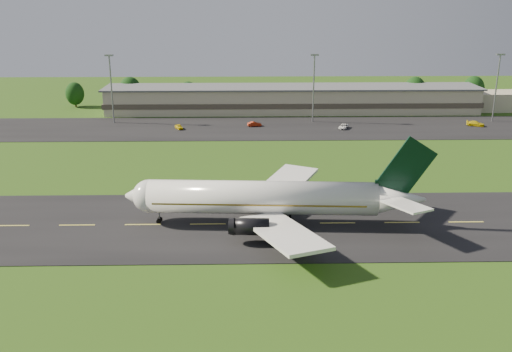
{
  "coord_description": "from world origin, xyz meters",
  "views": [
    {
      "loc": [
        -15.75,
        -89.27,
        37.22
      ],
      "look_at": [
        -13.7,
        8.0,
        6.0
      ],
      "focal_mm": 40.0,
      "sensor_mm": 36.0,
      "label": 1
    }
  ],
  "objects_px": {
    "light_mast_centre": "(314,80)",
    "light_mast_east": "(497,79)",
    "terminal": "(311,100)",
    "service_vehicle_a": "(179,127)",
    "airliner": "(267,198)",
    "light_mast_west": "(111,81)",
    "service_vehicle_d": "(476,124)",
    "service_vehicle_b": "(254,124)",
    "service_vehicle_c": "(344,126)"
  },
  "relations": [
    {
      "from": "light_mast_centre",
      "to": "service_vehicle_c",
      "type": "bearing_deg",
      "value": -49.96
    },
    {
      "from": "light_mast_centre",
      "to": "service_vehicle_d",
      "type": "xyz_separation_m",
      "value": [
        47.16,
        -6.9,
        -11.91
      ]
    },
    {
      "from": "service_vehicle_c",
      "to": "service_vehicle_a",
      "type": "bearing_deg",
      "value": -157.26
    },
    {
      "from": "light_mast_west",
      "to": "service_vehicle_c",
      "type": "height_order",
      "value": "light_mast_west"
    },
    {
      "from": "light_mast_west",
      "to": "service_vehicle_b",
      "type": "distance_m",
      "value": 44.3
    },
    {
      "from": "terminal",
      "to": "service_vehicle_c",
      "type": "distance_m",
      "value": 26.54
    },
    {
      "from": "light_mast_centre",
      "to": "service_vehicle_a",
      "type": "distance_m",
      "value": 42.23
    },
    {
      "from": "light_mast_east",
      "to": "service_vehicle_a",
      "type": "xyz_separation_m",
      "value": [
        -94.49,
        -8.92,
        -11.99
      ]
    },
    {
      "from": "light_mast_east",
      "to": "service_vehicle_d",
      "type": "bearing_deg",
      "value": -138.64
    },
    {
      "from": "terminal",
      "to": "light_mast_centre",
      "type": "relative_size",
      "value": 7.13
    },
    {
      "from": "light_mast_west",
      "to": "service_vehicle_b",
      "type": "relative_size",
      "value": 4.95
    },
    {
      "from": "light_mast_west",
      "to": "terminal",
      "type": "bearing_deg",
      "value": 14.76
    },
    {
      "from": "airliner",
      "to": "service_vehicle_d",
      "type": "xyz_separation_m",
      "value": [
        64.14,
        73.15,
        -3.83
      ]
    },
    {
      "from": "airliner",
      "to": "light_mast_west",
      "type": "bearing_deg",
      "value": 121.63
    },
    {
      "from": "service_vehicle_b",
      "to": "light_mast_centre",
      "type": "bearing_deg",
      "value": -83.44
    },
    {
      "from": "light_mast_west",
      "to": "service_vehicle_d",
      "type": "distance_m",
      "value": 108.04
    },
    {
      "from": "service_vehicle_b",
      "to": "service_vehicle_d",
      "type": "height_order",
      "value": "service_vehicle_d"
    },
    {
      "from": "service_vehicle_b",
      "to": "airliner",
      "type": "bearing_deg",
      "value": 168.77
    },
    {
      "from": "service_vehicle_b",
      "to": "service_vehicle_c",
      "type": "distance_m",
      "value": 25.85
    },
    {
      "from": "airliner",
      "to": "terminal",
      "type": "height_order",
      "value": "airliner"
    },
    {
      "from": "airliner",
      "to": "light_mast_centre",
      "type": "relative_size",
      "value": 2.52
    },
    {
      "from": "airliner",
      "to": "light_mast_west",
      "type": "height_order",
      "value": "light_mast_west"
    },
    {
      "from": "service_vehicle_a",
      "to": "service_vehicle_b",
      "type": "bearing_deg",
      "value": -18.0
    },
    {
      "from": "terminal",
      "to": "light_mast_east",
      "type": "height_order",
      "value": "light_mast_east"
    },
    {
      "from": "light_mast_centre",
      "to": "light_mast_east",
      "type": "xyz_separation_m",
      "value": [
        55.0,
        0.0,
        0.0
      ]
    },
    {
      "from": "service_vehicle_a",
      "to": "service_vehicle_c",
      "type": "xyz_separation_m",
      "value": [
        47.35,
        -0.43,
        -0.0
      ]
    },
    {
      "from": "service_vehicle_a",
      "to": "light_mast_centre",
      "type": "bearing_deg",
      "value": -13.18
    },
    {
      "from": "airliner",
      "to": "service_vehicle_c",
      "type": "height_order",
      "value": "airliner"
    },
    {
      "from": "service_vehicle_a",
      "to": "service_vehicle_b",
      "type": "distance_m",
      "value": 21.94
    },
    {
      "from": "light_mast_east",
      "to": "service_vehicle_d",
      "type": "distance_m",
      "value": 15.84
    },
    {
      "from": "service_vehicle_c",
      "to": "service_vehicle_b",
      "type": "bearing_deg",
      "value": -164.41
    },
    {
      "from": "airliner",
      "to": "light_mast_west",
      "type": "relative_size",
      "value": 2.52
    },
    {
      "from": "light_mast_centre",
      "to": "light_mast_east",
      "type": "relative_size",
      "value": 1.0
    },
    {
      "from": "terminal",
      "to": "light_mast_east",
      "type": "bearing_deg",
      "value": -16.8
    },
    {
      "from": "service_vehicle_c",
      "to": "light_mast_east",
      "type": "bearing_deg",
      "value": 34.48
    },
    {
      "from": "light_mast_west",
      "to": "service_vehicle_b",
      "type": "height_order",
      "value": "light_mast_west"
    },
    {
      "from": "light_mast_centre",
      "to": "service_vehicle_c",
      "type": "distance_m",
      "value": 17.12
    },
    {
      "from": "service_vehicle_d",
      "to": "light_mast_centre",
      "type": "bearing_deg",
      "value": 106.57
    },
    {
      "from": "service_vehicle_a",
      "to": "service_vehicle_b",
      "type": "relative_size",
      "value": 0.92
    },
    {
      "from": "light_mast_west",
      "to": "service_vehicle_a",
      "type": "distance_m",
      "value": 25.38
    },
    {
      "from": "terminal",
      "to": "service_vehicle_b",
      "type": "height_order",
      "value": "terminal"
    },
    {
      "from": "airliner",
      "to": "light_mast_centre",
      "type": "xyz_separation_m",
      "value": [
        16.98,
        80.05,
        8.08
      ]
    },
    {
      "from": "airliner",
      "to": "light_mast_east",
      "type": "xyz_separation_m",
      "value": [
        71.98,
        80.05,
        8.08
      ]
    },
    {
      "from": "service_vehicle_c",
      "to": "light_mast_centre",
      "type": "bearing_deg",
      "value": 153.3
    },
    {
      "from": "light_mast_centre",
      "to": "service_vehicle_c",
      "type": "relative_size",
      "value": 4.42
    },
    {
      "from": "service_vehicle_a",
      "to": "service_vehicle_c",
      "type": "distance_m",
      "value": 47.35
    },
    {
      "from": "terminal",
      "to": "service_vehicle_a",
      "type": "relative_size",
      "value": 38.4
    },
    {
      "from": "terminal",
      "to": "light_mast_east",
      "type": "xyz_separation_m",
      "value": [
        53.6,
        -16.18,
        8.75
      ]
    },
    {
      "from": "service_vehicle_b",
      "to": "service_vehicle_a",
      "type": "bearing_deg",
      "value": 86.08
    },
    {
      "from": "service_vehicle_b",
      "to": "service_vehicle_c",
      "type": "bearing_deg",
      "value": -109.5
    }
  ]
}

